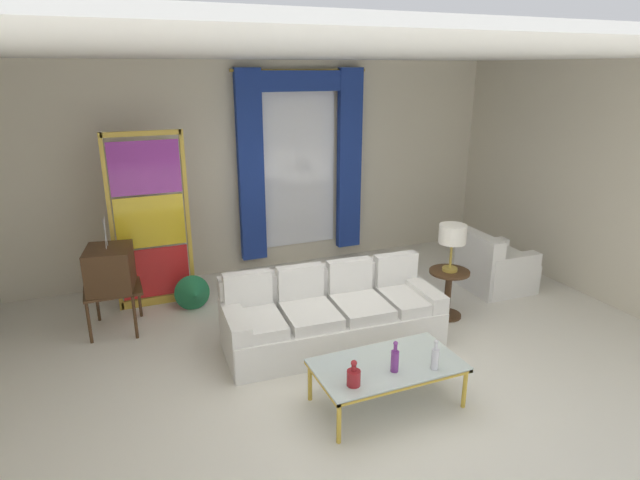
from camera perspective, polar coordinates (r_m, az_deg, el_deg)
name	(u,v)px	position (r m, az deg, el deg)	size (l,w,h in m)	color
ground_plane	(355,360)	(5.63, 3.84, -12.88)	(16.00, 16.00, 0.00)	silver
wall_rear	(264,168)	(7.80, -6.03, 7.75)	(8.00, 0.12, 3.00)	beige
wall_right	(589,180)	(7.76, 27.08, 5.80)	(0.12, 7.00, 3.00)	beige
ceiling_slab	(326,55)	(5.55, 0.65, 19.43)	(8.00, 7.60, 0.04)	white
curtained_window	(301,151)	(7.77, -2.04, 9.60)	(2.00, 0.17, 2.70)	white
couch_white_long	(330,315)	(5.85, 1.12, -8.15)	(2.39, 1.05, 0.86)	white
coffee_table	(387,367)	(4.83, 7.29, -13.46)	(1.31, 0.71, 0.41)	silver
bottle_blue_decanter	(395,359)	(4.66, 8.10, -12.68)	(0.07, 0.07, 0.29)	#753384
bottle_crystal_tall	(354,377)	(4.46, 3.66, -14.53)	(0.12, 0.12, 0.23)	maroon
bottle_amber_squat	(435,357)	(4.75, 12.36, -12.32)	(0.06, 0.06, 0.28)	silver
vintage_tv	(110,271)	(6.37, -21.78, -3.10)	(0.62, 0.67, 1.35)	#472D19
armchair_white	(493,269)	(7.57, 18.20, -2.95)	(0.85, 0.85, 0.80)	white
stained_glass_divider	(151,225)	(6.79, -17.84, 1.55)	(0.95, 0.05, 2.20)	gold
peacock_figurine	(194,295)	(6.74, -13.53, -5.78)	(0.44, 0.60, 0.50)	beige
round_side_table	(448,289)	(6.56, 13.70, -5.20)	(0.48, 0.48, 0.59)	#472D19
table_lamp_brass	(452,236)	(6.32, 14.15, 0.41)	(0.32, 0.32, 0.57)	#B29338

